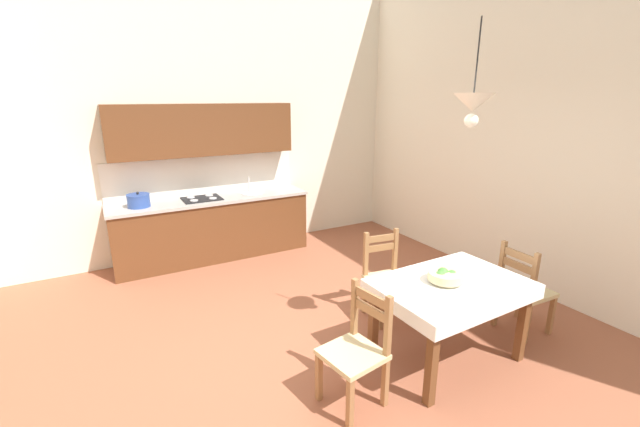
% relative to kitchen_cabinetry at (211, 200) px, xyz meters
% --- Properties ---
extents(ground_plane, '(6.44, 7.00, 0.10)m').
position_rel_kitchen_cabinetry_xyz_m(ground_plane, '(0.17, -2.93, -0.91)').
color(ground_plane, '#99563D').
extents(wall_back, '(6.44, 0.12, 4.26)m').
position_rel_kitchen_cabinetry_xyz_m(wall_back, '(0.17, 0.33, 1.28)').
color(wall_back, silver).
rests_on(wall_back, ground_plane).
extents(wall_right, '(0.12, 7.00, 4.26)m').
position_rel_kitchen_cabinetry_xyz_m(wall_right, '(3.15, -2.93, 1.28)').
color(wall_right, silver).
rests_on(wall_right, ground_plane).
extents(kitchen_cabinetry, '(2.76, 0.63, 2.20)m').
position_rel_kitchen_cabinetry_xyz_m(kitchen_cabinetry, '(0.00, 0.00, 0.00)').
color(kitchen_cabinetry, brown).
rests_on(kitchen_cabinetry, ground_plane).
extents(dining_table, '(1.31, 0.92, 0.75)m').
position_rel_kitchen_cabinetry_xyz_m(dining_table, '(1.18, -3.46, -0.24)').
color(dining_table, brown).
rests_on(dining_table, ground_plane).
extents(dining_chair_tv_side, '(0.48, 0.48, 0.93)m').
position_rel_kitchen_cabinetry_xyz_m(dining_chair_tv_side, '(0.16, -3.50, -0.41)').
color(dining_chair_tv_side, '#D1BC89').
rests_on(dining_chair_tv_side, ground_plane).
extents(dining_chair_kitchen_side, '(0.47, 0.47, 0.93)m').
position_rel_kitchen_cabinetry_xyz_m(dining_chair_kitchen_side, '(1.16, -2.60, -0.41)').
color(dining_chair_kitchen_side, '#D1BC89').
rests_on(dining_chair_kitchen_side, ground_plane).
extents(dining_chair_window_side, '(0.44, 0.44, 0.93)m').
position_rel_kitchen_cabinetry_xyz_m(dining_chair_window_side, '(2.16, -3.50, -0.41)').
color(dining_chair_window_side, '#D1BC89').
rests_on(dining_chair_window_side, ground_plane).
extents(fruit_bowl, '(0.30, 0.30, 0.12)m').
position_rel_kitchen_cabinetry_xyz_m(fruit_bowl, '(1.12, -3.43, -0.04)').
color(fruit_bowl, beige).
rests_on(fruit_bowl, dining_table).
extents(pendant_lamp, '(0.32, 0.32, 0.81)m').
position_rel_kitchen_cabinetry_xyz_m(pendant_lamp, '(1.24, -3.43, 1.39)').
color(pendant_lamp, black).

